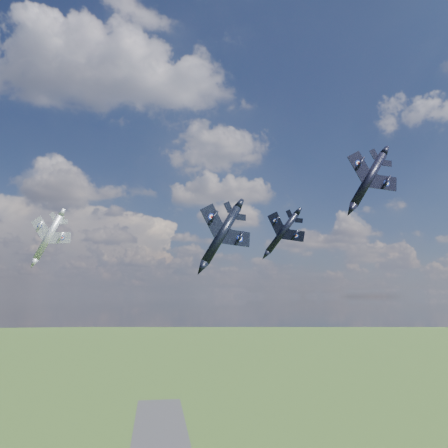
{
  "coord_description": "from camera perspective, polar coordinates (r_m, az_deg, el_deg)",
  "views": [
    {
      "loc": [
        -4.07,
        -62.76,
        68.71
      ],
      "look_at": [
        8.21,
        16.67,
        82.12
      ],
      "focal_mm": 35.0,
      "sensor_mm": 36.0,
      "label": 1
    }
  ],
  "objects": [
    {
      "name": "jet_high_navy",
      "position": [
        107.95,
        7.62,
        -1.14
      ],
      "size": [
        16.25,
        18.83,
        9.56
      ],
      "primitive_type": null,
      "rotation": [
        0.0,
        0.66,
        -0.4
      ],
      "color": "black"
    },
    {
      "name": "jet_left_silver",
      "position": [
        92.63,
        -21.97,
        -1.59
      ],
      "size": [
        12.31,
        15.0,
        6.76
      ],
      "primitive_type": null,
      "rotation": [
        0.0,
        0.47,
        -0.22
      ],
      "color": "#ABAFB6"
    },
    {
      "name": "jet_lead_navy",
      "position": [
        70.76,
        -0.31,
        -1.37
      ],
      "size": [
        14.85,
        17.67,
        8.42
      ],
      "primitive_type": null,
      "rotation": [
        0.0,
        0.56,
        0.3
      ],
      "color": "black"
    },
    {
      "name": "jet_right_navy",
      "position": [
        66.03,
        18.37,
        5.56
      ],
      "size": [
        9.32,
        12.81,
        7.09
      ],
      "primitive_type": null,
      "rotation": [
        0.0,
        0.58,
        0.03
      ],
      "color": "black"
    }
  ]
}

